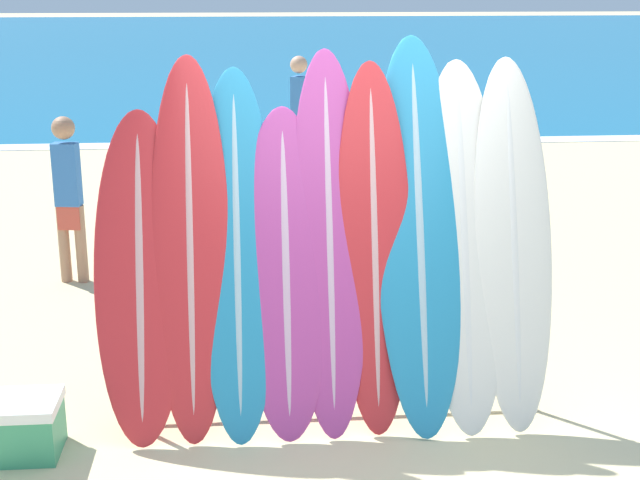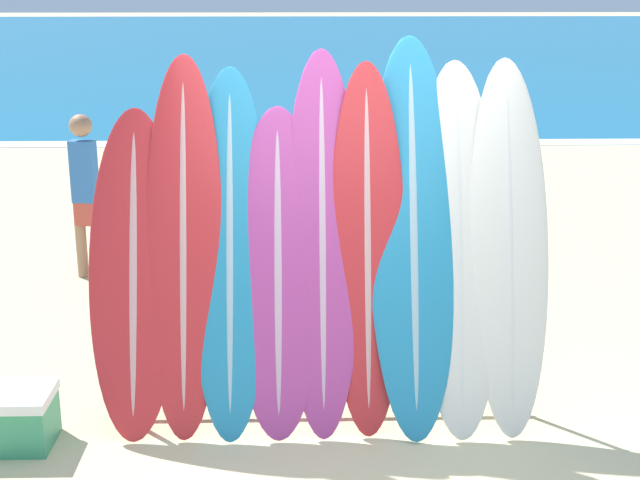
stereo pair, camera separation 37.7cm
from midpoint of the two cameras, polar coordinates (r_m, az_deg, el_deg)
The scene contains 16 objects.
ground_plane at distance 5.62m, azimuth 1.31°, elevation -13.68°, with size 160.00×160.00×0.00m, color beige.
ocean_water at distance 45.15m, azimuth -4.31°, elevation 12.65°, with size 120.00×60.00×0.01m.
surfboard_rack at distance 5.87m, azimuth -1.18°, elevation -6.63°, with size 2.71×0.04×0.97m.
surfboard_slot_0 at distance 5.74m, azimuth -13.30°, elevation -2.33°, with size 0.58×0.75×2.03m.
surfboard_slot_1 at distance 5.70m, azimuth -10.18°, elevation -0.53°, with size 0.50×0.84×2.37m.
surfboard_slot_2 at distance 5.69m, azimuth -7.22°, elevation -0.86°, with size 0.51×0.89×2.28m.
surfboard_slot_3 at distance 5.68m, azimuth -4.10°, elevation -2.10°, with size 0.56×0.77×2.04m.
surfboard_slot_4 at distance 5.69m, azimuth -1.28°, elevation -0.14°, with size 0.49×0.86×2.39m.
surfboard_slot_5 at distance 5.71m, azimuth 1.61°, elevation -0.48°, with size 0.49×0.76×2.32m.
surfboard_slot_6 at distance 5.76m, azimuth 4.50°, elevation 0.44°, with size 0.58×1.04×2.48m.
surfboard_slot_7 at distance 5.82m, azimuth 7.37°, elevation -0.30°, with size 0.55×0.93×2.32m.
surfboard_slot_8 at distance 5.88m, azimuth 10.45°, elevation -0.17°, with size 0.51×0.89×2.34m.
person_near_water at distance 12.70m, azimuth -2.21°, elevation 8.01°, with size 0.26×0.31×1.81m.
person_mid_beach at distance 8.79m, azimuth -17.00°, elevation 2.86°, with size 0.27×0.22×1.60m.
person_far_left at distance 10.98m, azimuth 3.02°, elevation 6.03°, with size 0.24×0.27×1.58m.
cooler_box at distance 5.91m, azimuth -20.29°, elevation -11.15°, with size 0.46×0.41×0.36m.
Camera 1 is at (-0.73, -4.83, 2.80)m, focal length 50.00 mm.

